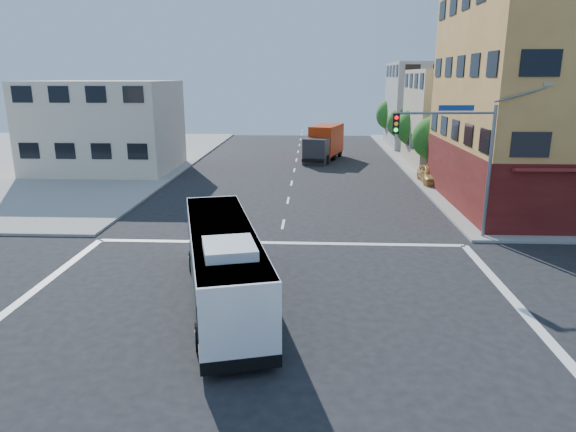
{
  "coord_description": "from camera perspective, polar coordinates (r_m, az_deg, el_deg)",
  "views": [
    {
      "loc": [
        1.67,
        -15.81,
        8.36
      ],
      "look_at": [
        0.65,
        5.41,
        2.57
      ],
      "focal_mm": 32.0,
      "sensor_mm": 36.0,
      "label": 1
    }
  ],
  "objects": [
    {
      "name": "building_west",
      "position": [
        49.65,
        -19.64,
        9.34
      ],
      "size": [
        12.06,
        10.06,
        8.0
      ],
      "color": "beige",
      "rests_on": "ground"
    },
    {
      "name": "parked_car",
      "position": [
        42.93,
        15.69,
        4.48
      ],
      "size": [
        1.86,
        4.53,
        1.54
      ],
      "primitive_type": "imported",
      "rotation": [
        0.0,
        0.0,
        -0.01
      ],
      "color": "gold",
      "rests_on": "ground"
    },
    {
      "name": "signal_mast_ne",
      "position": [
        27.65,
        18.43,
        7.44
      ],
      "size": [
        7.91,
        1.13,
        8.07
      ],
      "color": "slate",
      "rests_on": "ground"
    },
    {
      "name": "street_tree_a",
      "position": [
        45.16,
        16.02,
        8.59
      ],
      "size": [
        3.6,
        3.6,
        5.53
      ],
      "color": "#3D2B16",
      "rests_on": "ground"
    },
    {
      "name": "building_east_near",
      "position": [
        52.23,
        20.11,
        10.1
      ],
      "size": [
        12.06,
        10.06,
        9.0
      ],
      "color": "tan",
      "rests_on": "ground"
    },
    {
      "name": "transit_bus",
      "position": [
        19.52,
        -7.22,
        -5.2
      ],
      "size": [
        5.06,
        11.16,
        3.24
      ],
      "rotation": [
        0.0,
        0.0,
        0.26
      ],
      "color": "black",
      "rests_on": "ground"
    },
    {
      "name": "street_tree_d",
      "position": [
        68.64,
        11.54,
        11.2
      ],
      "size": [
        4.0,
        4.0,
        6.03
      ],
      "color": "#3D2B16",
      "rests_on": "ground"
    },
    {
      "name": "street_tree_b",
      "position": [
        52.93,
        14.1,
        9.79
      ],
      "size": [
        3.8,
        3.8,
        5.79
      ],
      "color": "#3D2B16",
      "rests_on": "ground"
    },
    {
      "name": "box_truck",
      "position": [
        53.29,
        4.02,
        8.02
      ],
      "size": [
        4.4,
        8.13,
        3.51
      ],
      "rotation": [
        0.0,
        0.0,
        -0.29
      ],
      "color": "#26262B",
      "rests_on": "ground"
    },
    {
      "name": "ground",
      "position": [
        17.96,
        -2.97,
        -12.53
      ],
      "size": [
        120.0,
        120.0,
        0.0
      ],
      "primitive_type": "plane",
      "color": "black",
      "rests_on": "ground"
    },
    {
      "name": "building_east_far",
      "position": [
        65.68,
        16.58,
        11.69
      ],
      "size": [
        12.06,
        10.06,
        10.0
      ],
      "color": "#9A9A95",
      "rests_on": "ground"
    },
    {
      "name": "street_tree_c",
      "position": [
        60.8,
        12.64,
        10.25
      ],
      "size": [
        3.4,
        3.4,
        5.29
      ],
      "color": "#3D2B16",
      "rests_on": "ground"
    }
  ]
}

